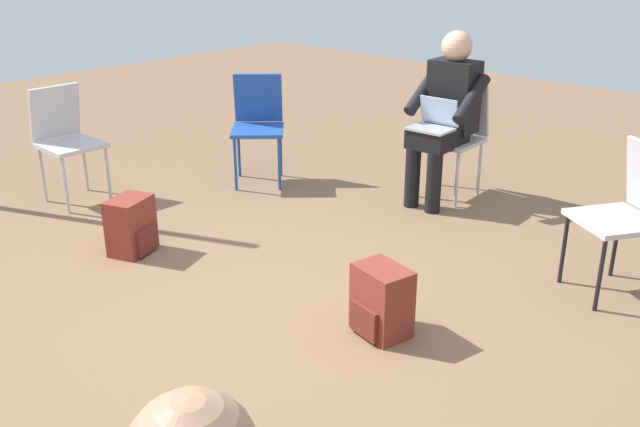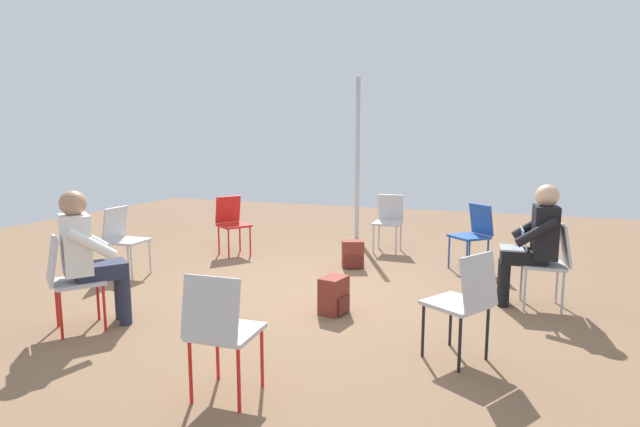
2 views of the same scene
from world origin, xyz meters
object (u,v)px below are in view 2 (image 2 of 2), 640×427
person_in_white (88,252)px  backpack_near_laptop_user (334,297)px  chair_south (221,327)px  chair_west (123,236)px  person_with_laptop (534,239)px  chair_north (389,218)px  chair_southwest (69,276)px  chair_east (551,259)px  chair_southeast (465,299)px  chair_northeast (474,232)px  chair_northwest (232,221)px  backpack_by_empty_chair (353,256)px

person_in_white → backpack_near_laptop_user: person_in_white is taller
chair_south → backpack_near_laptop_user: 1.84m
chair_west → person_with_laptop: 4.71m
chair_north → chair_southwest: bearing=65.4°
chair_east → chair_southeast: bearing=152.0°
chair_southeast → chair_east: bearing=7.3°
chair_east → chair_south: same height
chair_northeast → chair_west: (-4.04, -1.78, 0.00)m
chair_northwest → backpack_by_empty_chair: size_ratio=2.36×
backpack_near_laptop_user → backpack_by_empty_chair: same height
backpack_near_laptop_user → backpack_by_empty_chair: size_ratio=1.00×
chair_southeast → chair_northeast: bearing=33.6°
chair_southwest → chair_south: bearing=20.0°
chair_northeast → person_in_white: size_ratio=0.69×
person_in_white → backpack_by_empty_chair: size_ratio=3.44×
chair_southeast → chair_northwest: size_ratio=1.00×
backpack_near_laptop_user → person_with_laptop: bearing=25.9°
chair_west → backpack_by_empty_chair: 2.90m
chair_southeast → person_in_white: person_in_white is taller
person_with_laptop → backpack_by_empty_chair: 2.36m
chair_north → chair_northwest: (-2.12, -1.00, 0.00)m
chair_east → chair_southwest: 4.52m
chair_southeast → backpack_by_empty_chair: (-1.58, 2.43, -0.34)m
chair_southwest → backpack_near_laptop_user: size_ratio=2.36×
person_in_white → chair_east: bearing=64.2°
chair_northeast → chair_southwest: size_ratio=1.00×
chair_west → person_with_laptop: person_with_laptop is taller
chair_northwest → chair_west: 1.63m
chair_southwest → chair_northwest: (-0.19, 3.12, 0.00)m
chair_north → backpack_near_laptop_user: chair_north is taller
chair_northeast → chair_south: 4.21m
chair_northeast → chair_northwest: 3.39m
chair_southeast → chair_south: 1.80m
chair_north → person_with_laptop: 2.78m
chair_east → chair_southwest: size_ratio=1.00×
chair_northeast → backpack_by_empty_chair: (-1.49, -0.45, -0.34)m
person_with_laptop → person_in_white: bearing=114.4°
chair_southeast → chair_west: size_ratio=1.00×
chair_southwest → person_in_white: bearing=90.0°
chair_southeast → person_with_laptop: (0.55, 1.56, 0.20)m
chair_southeast → person_in_white: bearing=129.2°
chair_west → person_in_white: (0.96, -1.51, 0.20)m
chair_east → chair_southeast: same height
chair_north → backpack_by_empty_chair: (-0.22, -1.15, -0.34)m
chair_east → chair_west: same height
chair_southwest → person_in_white: 0.26m
chair_east → person_with_laptop: person_with_laptop is taller
chair_northeast → backpack_by_empty_chair: bearing=62.1°
chair_northwest → chair_south: (2.06, -3.70, 0.00)m
chair_southeast → chair_northwest: (-3.47, 2.58, 0.00)m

